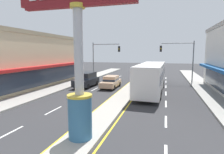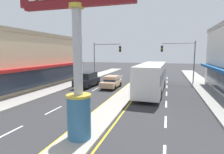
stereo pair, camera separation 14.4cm
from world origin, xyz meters
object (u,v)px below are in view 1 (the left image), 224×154
object	(u,v)px
bus_near_right_lane	(151,76)
suv_far_right_lane	(86,79)
district_sign	(79,63)
storefront_left	(19,60)
sedan_mid_left_lane	(111,82)
suv_near_left_lane	(155,75)
traffic_light_right_side	(181,54)
traffic_light_left_side	(103,54)

from	to	relation	value
bus_near_right_lane	suv_far_right_lane	xyz separation A→B (m)	(-8.48, 1.23, -0.88)
district_sign	suv_far_right_lane	bearing A→B (deg)	112.63
storefront_left	sedan_mid_left_lane	xyz separation A→B (m)	(11.95, 2.43, -2.70)
storefront_left	suv_near_left_lane	size ratio (longest dim) A/B	4.54
storefront_left	bus_near_right_lane	xyz separation A→B (m)	(17.13, 0.95, -1.62)
suv_far_right_lane	suv_near_left_lane	distance (m)	11.17
storefront_left	traffic_light_right_side	distance (m)	22.68
sedan_mid_left_lane	traffic_light_right_side	bearing A→B (deg)	37.65
bus_near_right_lane	suv_near_left_lane	xyz separation A→B (m)	(-0.00, 8.50, -0.88)
district_sign	storefront_left	xyz separation A→B (m)	(-14.54, 11.95, -0.51)
district_sign	suv_far_right_lane	world-z (taller)	district_sign
suv_near_left_lane	storefront_left	bearing A→B (deg)	-151.09
storefront_left	suv_far_right_lane	xyz separation A→B (m)	(8.65, 2.18, -2.50)
storefront_left	suv_far_right_lane	bearing A→B (deg)	14.15
bus_near_right_lane	sedan_mid_left_lane	bearing A→B (deg)	164.09
storefront_left	traffic_light_right_side	bearing A→B (deg)	23.93
traffic_light_right_side	bus_near_right_lane	world-z (taller)	traffic_light_right_side
traffic_light_left_side	traffic_light_right_side	size ratio (longest dim) A/B	1.00
suv_near_left_lane	sedan_mid_left_lane	bearing A→B (deg)	-126.38
suv_far_right_lane	suv_near_left_lane	xyz separation A→B (m)	(8.48, 7.28, 0.00)
storefront_left	sedan_mid_left_lane	size ratio (longest dim) A/B	4.94
district_sign	traffic_light_right_side	distance (m)	22.03
traffic_light_right_side	suv_near_left_lane	size ratio (longest dim) A/B	1.32
storefront_left	suv_near_left_lane	xyz separation A→B (m)	(17.13, 9.46, -2.50)
district_sign	bus_near_right_lane	size ratio (longest dim) A/B	0.71
district_sign	traffic_light_left_side	size ratio (longest dim) A/B	1.29
traffic_light_right_side	suv_near_left_lane	xyz separation A→B (m)	(-3.59, 0.27, -3.26)
traffic_light_right_side	bus_near_right_lane	bearing A→B (deg)	-113.51
storefront_left	bus_near_right_lane	size ratio (longest dim) A/B	1.89
district_sign	storefront_left	bearing A→B (deg)	140.59
traffic_light_right_side	suv_far_right_lane	size ratio (longest dim) A/B	1.33
traffic_light_right_side	traffic_light_left_side	bearing A→B (deg)	177.26
traffic_light_left_side	suv_far_right_lane	xyz separation A→B (m)	(0.29, -7.60, -3.26)
traffic_light_left_side	traffic_light_right_side	world-z (taller)	same
traffic_light_right_side	suv_far_right_lane	world-z (taller)	traffic_light_right_side
storefront_left	suv_near_left_lane	bearing A→B (deg)	28.91
traffic_light_right_side	sedan_mid_left_lane	bearing A→B (deg)	-142.35
district_sign	bus_near_right_lane	distance (m)	13.33
suv_far_right_lane	sedan_mid_left_lane	size ratio (longest dim) A/B	1.08
storefront_left	traffic_light_left_side	bearing A→B (deg)	49.48
storefront_left	suv_far_right_lane	distance (m)	9.27
storefront_left	suv_near_left_lane	world-z (taller)	storefront_left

